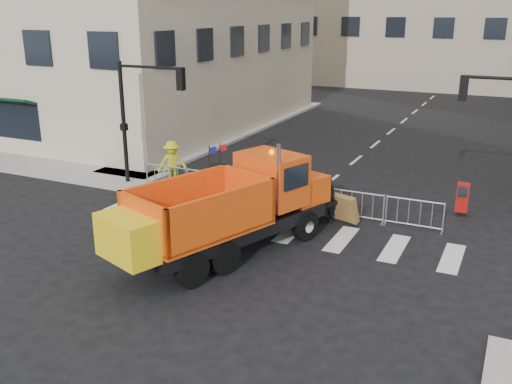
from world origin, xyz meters
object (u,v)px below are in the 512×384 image
at_px(worker, 172,163).
at_px(cop_b, 303,202).
at_px(cop_a, 327,199).
at_px(cop_c, 299,194).
at_px(plow_truck, 227,207).
at_px(newspaper_box, 462,197).

bearing_deg(worker, cop_b, -58.32).
distance_m(cop_a, cop_c, 1.19).
distance_m(plow_truck, cop_a, 4.47).
height_order(cop_a, worker, worker).
distance_m(cop_c, newspaper_box, 6.16).
height_order(cop_b, worker, worker).
height_order(cop_a, cop_c, cop_a).
relative_size(cop_b, newspaper_box, 1.80).
height_order(worker, newspaper_box, worker).
height_order(cop_b, newspaper_box, cop_b).
height_order(plow_truck, newspaper_box, plow_truck).
bearing_deg(plow_truck, cop_a, -6.11).
bearing_deg(newspaper_box, plow_truck, -135.51).
distance_m(worker, newspaper_box, 11.87).
relative_size(worker, newspaper_box, 1.78).
height_order(cop_c, newspaper_box, cop_c).
height_order(plow_truck, cop_b, plow_truck).
height_order(cop_c, worker, worker).
xyz_separation_m(plow_truck, newspaper_box, (6.29, 6.97, -0.88)).
bearing_deg(cop_c, cop_b, 90.63).
distance_m(cop_b, newspaper_box, 6.28).
distance_m(cop_c, worker, 6.26).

